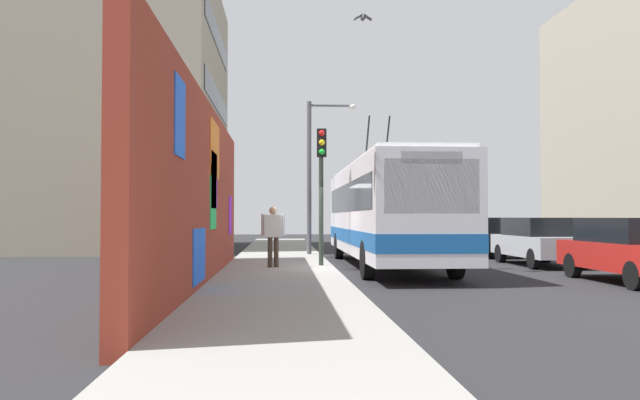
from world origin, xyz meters
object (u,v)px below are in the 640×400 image
(parked_car_red, at_px, (634,248))
(pedestrian_midblock, at_px, (273,231))
(parked_car_silver, at_px, (540,240))
(street_lamp, at_px, (315,165))
(parked_car_black, at_px, (487,235))
(traffic_light, at_px, (321,173))
(city_bus, at_px, (386,210))

(parked_car_red, bearing_deg, pedestrian_midblock, 68.73)
(parked_car_red, bearing_deg, parked_car_silver, -0.00)
(street_lamp, bearing_deg, parked_car_silver, -121.03)
(parked_car_black, height_order, traffic_light, traffic_light)
(city_bus, height_order, traffic_light, city_bus)
(city_bus, relative_size, traffic_light, 3.00)
(parked_car_red, height_order, pedestrian_midblock, pedestrian_midblock)
(city_bus, distance_m, street_lamp, 5.38)
(pedestrian_midblock, bearing_deg, street_lamp, -13.83)
(city_bus, height_order, parked_car_silver, city_bus)
(pedestrian_midblock, height_order, street_lamp, street_lamp)
(parked_car_black, relative_size, pedestrian_midblock, 2.75)
(parked_car_silver, relative_size, traffic_light, 1.06)
(traffic_light, bearing_deg, street_lamp, -1.40)
(city_bus, height_order, parked_car_red, city_bus)
(city_bus, relative_size, parked_car_red, 2.81)
(parked_car_red, relative_size, street_lamp, 0.73)
(traffic_light, bearing_deg, parked_car_silver, -78.21)
(parked_car_silver, relative_size, parked_car_black, 0.91)
(parked_car_silver, height_order, street_lamp, street_lamp)
(traffic_light, bearing_deg, parked_car_black, -47.26)
(parked_car_red, bearing_deg, city_bus, 45.17)
(parked_car_red, xyz_separation_m, parked_car_black, (10.73, -0.00, 0.00))
(traffic_light, xyz_separation_m, street_lamp, (5.87, -0.14, 0.74))
(parked_car_black, bearing_deg, city_bus, 136.93)
(parked_car_silver, distance_m, street_lamp, 8.87)
(parked_car_black, bearing_deg, parked_car_red, 180.00)
(city_bus, bearing_deg, traffic_light, 119.78)
(parked_car_red, relative_size, parked_car_silver, 1.00)
(parked_car_black, bearing_deg, parked_car_silver, -180.00)
(pedestrian_midblock, bearing_deg, parked_car_black, -50.21)
(parked_car_silver, xyz_separation_m, parked_car_black, (5.26, 0.00, 0.00))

